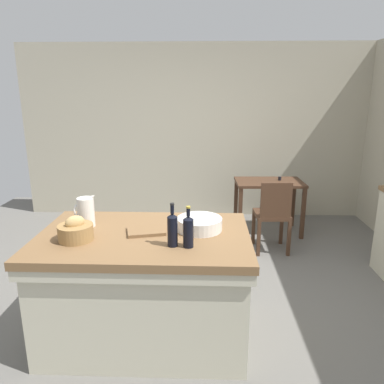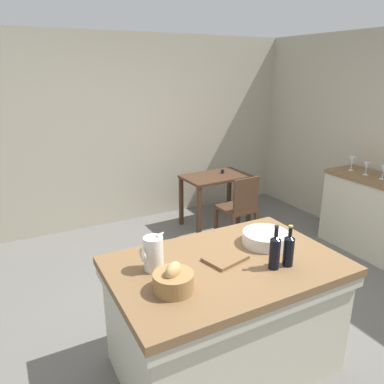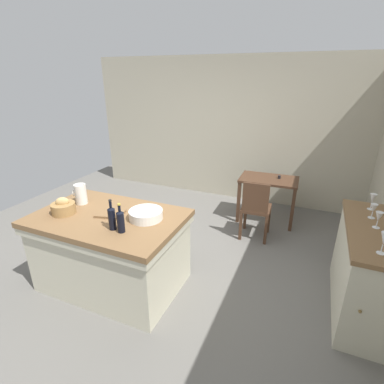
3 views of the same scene
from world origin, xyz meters
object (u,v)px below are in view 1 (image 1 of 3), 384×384
Objects in this scene: wash_bowl at (199,224)px; bread_basket at (76,231)px; island_table at (146,282)px; writing_desk at (269,190)px; cutting_board at (146,231)px; pitcher at (86,212)px; wine_bottle_dark at (188,231)px; wooden_chair at (273,214)px; wine_bottle_amber at (172,229)px.

bread_basket reaches higher than wash_bowl.
island_table is 4.55× the size of wash_bowl.
cutting_board is at bearing -120.02° from writing_desk.
wash_bowl is 1.24× the size of cutting_board.
bread_basket reaches higher than island_table.
wine_bottle_dark reaches higher than pitcher.
wash_bowl is at bearing 13.59° from island_table.
pitcher is (-0.48, 0.15, 0.52)m from island_table.
island_table is 1.76× the size of wooden_chair.
wine_bottle_amber is (0.24, -0.21, 0.53)m from island_table.
bread_basket is (-0.88, -0.24, 0.02)m from wash_bowl.
wooden_chair is 2.15m from wine_bottle_dark.
wine_bottle_amber reaches higher than writing_desk.
wash_bowl is (-0.86, -1.55, 0.43)m from wooden_chair.
wash_bowl is at bearing -112.43° from writing_desk.
island_table is 5.66× the size of cutting_board.
wooden_chair is 2.58× the size of wash_bowl.
bread_basket is at bearing -87.63° from pitcher.
wooden_chair reaches higher than island_table.
cutting_board is (0.01, 0.03, 0.41)m from island_table.
writing_desk is 2.64m from cutting_board.
wine_bottle_amber is at bearing -113.40° from writing_desk.
island_table is 0.62m from wash_bowl.
wine_bottle_dark is (0.81, -0.09, 0.05)m from bread_basket.
wine_bottle_amber is at bearing -41.96° from island_table.
pitcher is 0.98× the size of cutting_board.
bread_basket is at bearing 173.69° from wine_bottle_amber.
wash_bowl is 1.19× the size of wine_bottle_dark.
island_table is at bearing -17.07° from pitcher.
wine_bottle_dark is at bearing -33.16° from island_table.
wine_bottle_dark is at bearing -24.35° from pitcher.
cutting_board is 0.35m from wine_bottle_amber.
wash_bowl is at bearing 9.47° from cutting_board.
island_table is 2.08m from wooden_chair.
pitcher is at bearing 167.04° from cutting_board.
pitcher is 0.91m from wine_bottle_dark.
island_table is 0.72m from pitcher.
wooden_chair is (-0.06, -0.66, -0.12)m from writing_desk.
wine_bottle_amber is at bearing 173.24° from wine_bottle_dark.
wine_bottle_dark is (-0.07, -0.33, 0.07)m from wash_bowl.
wine_bottle_amber is (-0.11, 0.01, 0.01)m from wine_bottle_dark.
wooden_chair is 3.08× the size of wine_bottle_dark.
wine_bottle_amber is at bearing -26.73° from pitcher.
wash_bowl reaches higher than island_table.
writing_desk is 3.14× the size of wine_bottle_dark.
writing_desk is at bearing 67.57° from wash_bowl.
wooden_chair is 2.91× the size of wine_bottle_amber.
wooden_chair is 2.53m from bread_basket.
wooden_chair is at bearing 63.67° from wine_bottle_dark.
writing_desk is at bearing 50.12° from pitcher.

